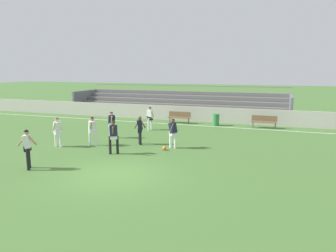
# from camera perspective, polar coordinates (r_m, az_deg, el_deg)

# --- Properties ---
(ground_plane) EXTENTS (160.00, 160.00, 0.00)m
(ground_plane) POSITION_cam_1_polar(r_m,az_deg,el_deg) (13.04, -9.73, -8.72)
(ground_plane) COLOR #477033
(field_line_sideline) EXTENTS (44.00, 0.12, 0.01)m
(field_line_sideline) POSITION_cam_1_polar(r_m,az_deg,el_deg) (24.04, 4.44, 0.15)
(field_line_sideline) COLOR white
(field_line_sideline) RESTS_ON ground
(sideline_wall) EXTENTS (48.00, 0.16, 1.23)m
(sideline_wall) POSITION_cam_1_polar(r_m,az_deg,el_deg) (25.67, 5.51, 2.16)
(sideline_wall) COLOR #BCB7AD
(sideline_wall) RESTS_ON ground
(bleacher_stand) EXTENTS (20.13, 4.44, 2.68)m
(bleacher_stand) POSITION_cam_1_polar(r_m,az_deg,el_deg) (29.29, 1.62, 4.22)
(bleacher_stand) COLOR #897051
(bleacher_stand) RESTS_ON ground
(bench_near_wall_gap) EXTENTS (1.80, 0.40, 0.90)m
(bench_near_wall_gap) POSITION_cam_1_polar(r_m,az_deg,el_deg) (23.82, 17.18, 0.95)
(bench_near_wall_gap) COLOR brown
(bench_near_wall_gap) RESTS_ON ground
(bench_far_right) EXTENTS (1.80, 0.40, 0.90)m
(bench_far_right) POSITION_cam_1_polar(r_m,az_deg,el_deg) (24.91, 2.10, 1.79)
(bench_far_right) COLOR brown
(bench_far_right) RESTS_ON ground
(trash_bin) EXTENTS (0.50, 0.50, 0.90)m
(trash_bin) POSITION_cam_1_polar(r_m,az_deg,el_deg) (24.06, 8.76, 1.14)
(trash_bin) COLOR #2D7F3D
(trash_bin) RESTS_ON ground
(player_dark_deep_cover) EXTENTS (0.61, 0.47, 1.63)m
(player_dark_deep_cover) POSITION_cam_1_polar(r_m,az_deg,el_deg) (17.72, -5.17, -0.31)
(player_dark_deep_cover) COLOR black
(player_dark_deep_cover) RESTS_ON ground
(player_dark_dropping_back) EXTENTS (0.48, 0.59, 1.63)m
(player_dark_dropping_back) POSITION_cam_1_polar(r_m,az_deg,el_deg) (16.83, 0.90, -0.86)
(player_dark_dropping_back) COLOR white
(player_dark_dropping_back) RESTS_ON ground
(player_dark_on_ball) EXTENTS (0.52, 0.62, 1.65)m
(player_dark_on_ball) POSITION_cam_1_polar(r_m,az_deg,el_deg) (19.66, -10.26, 0.64)
(player_dark_on_ball) COLOR white
(player_dark_on_ball) RESTS_ON ground
(player_white_wide_right) EXTENTS (0.48, 0.60, 1.64)m
(player_white_wide_right) POSITION_cam_1_polar(r_m,az_deg,el_deg) (18.18, -19.57, -0.60)
(player_white_wide_right) COLOR white
(player_white_wide_right) RESTS_ON ground
(player_dark_overlapping) EXTENTS (0.50, 0.71, 1.70)m
(player_dark_overlapping) POSITION_cam_1_polar(r_m,az_deg,el_deg) (15.88, -9.94, -1.50)
(player_dark_overlapping) COLOR black
(player_dark_overlapping) RESTS_ON ground
(player_white_challenging) EXTENTS (0.73, 0.49, 1.72)m
(player_white_challenging) POSITION_cam_1_polar(r_m,az_deg,el_deg) (14.53, -24.32, -3.29)
(player_white_challenging) COLOR black
(player_white_challenging) RESTS_ON ground
(player_white_wide_left) EXTENTS (0.52, 0.72, 1.63)m
(player_white_wide_left) POSITION_cam_1_polar(r_m,az_deg,el_deg) (17.94, -13.65, -0.44)
(player_white_wide_left) COLOR white
(player_white_wide_left) RESTS_ON ground
(player_white_trailing_run) EXTENTS (0.56, 0.56, 1.63)m
(player_white_trailing_run) POSITION_cam_1_polar(r_m,az_deg,el_deg) (22.02, -3.31, 1.78)
(player_white_trailing_run) COLOR white
(player_white_trailing_run) RESTS_ON ground
(soccer_ball) EXTENTS (0.22, 0.22, 0.22)m
(soccer_ball) POSITION_cam_1_polar(r_m,az_deg,el_deg) (16.56, -0.66, -4.07)
(soccer_ball) COLOR orange
(soccer_ball) RESTS_ON ground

